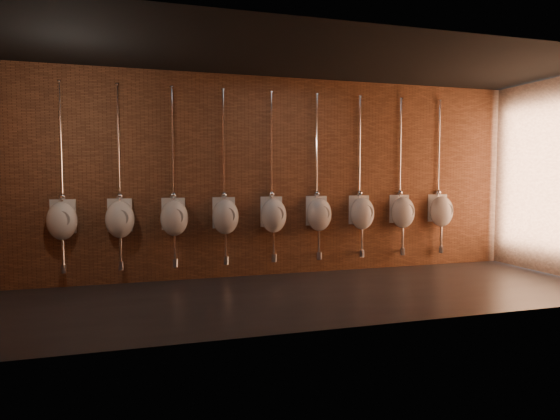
{
  "coord_description": "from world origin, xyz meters",
  "views": [
    {
      "loc": [
        -2.4,
        -6.27,
        1.62
      ],
      "look_at": [
        -0.19,
        0.9,
        1.1
      ],
      "focal_mm": 32.0,
      "sensor_mm": 36.0,
      "label": 1
    }
  ],
  "objects_px": {
    "urinal_1": "(120,219)",
    "urinal_8": "(441,211)",
    "urinal_2": "(174,217)",
    "urinal_7": "(403,212)",
    "urinal_4": "(273,215)",
    "urinal_6": "(362,213)",
    "urinal_3": "(225,216)",
    "urinal_0": "(62,220)",
    "urinal_5": "(319,214)"
  },
  "relations": [
    {
      "from": "urinal_7",
      "to": "urinal_4",
      "type": "bearing_deg",
      "value": 180.0
    },
    {
      "from": "urinal_1",
      "to": "urinal_7",
      "type": "bearing_deg",
      "value": 0.0
    },
    {
      "from": "urinal_5",
      "to": "urinal_6",
      "type": "xyz_separation_m",
      "value": [
        0.78,
        0.0,
        0.0
      ]
    },
    {
      "from": "urinal_4",
      "to": "urinal_5",
      "type": "distance_m",
      "value": 0.78
    },
    {
      "from": "urinal_3",
      "to": "urinal_7",
      "type": "relative_size",
      "value": 1.0
    },
    {
      "from": "urinal_5",
      "to": "urinal_8",
      "type": "distance_m",
      "value": 2.34
    },
    {
      "from": "urinal_2",
      "to": "urinal_3",
      "type": "relative_size",
      "value": 1.0
    },
    {
      "from": "urinal_3",
      "to": "urinal_8",
      "type": "relative_size",
      "value": 1.0
    },
    {
      "from": "urinal_5",
      "to": "urinal_0",
      "type": "bearing_deg",
      "value": 180.0
    },
    {
      "from": "urinal_4",
      "to": "urinal_7",
      "type": "distance_m",
      "value": 2.34
    },
    {
      "from": "urinal_0",
      "to": "urinal_7",
      "type": "bearing_deg",
      "value": 0.0
    },
    {
      "from": "urinal_8",
      "to": "urinal_3",
      "type": "bearing_deg",
      "value": 180.0
    },
    {
      "from": "urinal_2",
      "to": "urinal_4",
      "type": "bearing_deg",
      "value": 0.0
    },
    {
      "from": "urinal_1",
      "to": "urinal_3",
      "type": "height_order",
      "value": "same"
    },
    {
      "from": "urinal_3",
      "to": "urinal_5",
      "type": "distance_m",
      "value": 1.56
    },
    {
      "from": "urinal_5",
      "to": "urinal_2",
      "type": "bearing_deg",
      "value": 180.0
    },
    {
      "from": "urinal_0",
      "to": "urinal_1",
      "type": "xyz_separation_m",
      "value": [
        0.78,
        0.0,
        0.0
      ]
    },
    {
      "from": "urinal_2",
      "to": "urinal_6",
      "type": "bearing_deg",
      "value": 0.0
    },
    {
      "from": "urinal_4",
      "to": "urinal_8",
      "type": "height_order",
      "value": "same"
    },
    {
      "from": "urinal_0",
      "to": "urinal_1",
      "type": "distance_m",
      "value": 0.78
    },
    {
      "from": "urinal_8",
      "to": "urinal_5",
      "type": "bearing_deg",
      "value": 180.0
    },
    {
      "from": "urinal_1",
      "to": "urinal_7",
      "type": "xyz_separation_m",
      "value": [
        4.68,
        0.0,
        0.0
      ]
    },
    {
      "from": "urinal_1",
      "to": "urinal_5",
      "type": "height_order",
      "value": "same"
    },
    {
      "from": "urinal_3",
      "to": "urinal_8",
      "type": "xyz_separation_m",
      "value": [
        3.9,
        0.0,
        0.0
      ]
    },
    {
      "from": "urinal_0",
      "to": "urinal_4",
      "type": "xyz_separation_m",
      "value": [
        3.12,
        0.0,
        0.0
      ]
    },
    {
      "from": "urinal_2",
      "to": "urinal_4",
      "type": "height_order",
      "value": "same"
    },
    {
      "from": "urinal_0",
      "to": "urinal_8",
      "type": "xyz_separation_m",
      "value": [
        6.24,
        0.0,
        0.0
      ]
    },
    {
      "from": "urinal_2",
      "to": "urinal_5",
      "type": "height_order",
      "value": "same"
    },
    {
      "from": "urinal_6",
      "to": "urinal_3",
      "type": "bearing_deg",
      "value": 180.0
    },
    {
      "from": "urinal_0",
      "to": "urinal_5",
      "type": "height_order",
      "value": "same"
    },
    {
      "from": "urinal_5",
      "to": "urinal_6",
      "type": "bearing_deg",
      "value": 0.0
    },
    {
      "from": "urinal_1",
      "to": "urinal_6",
      "type": "height_order",
      "value": "same"
    },
    {
      "from": "urinal_2",
      "to": "urinal_6",
      "type": "height_order",
      "value": "same"
    },
    {
      "from": "urinal_0",
      "to": "urinal_5",
      "type": "bearing_deg",
      "value": 0.0
    },
    {
      "from": "urinal_2",
      "to": "urinal_4",
      "type": "relative_size",
      "value": 1.0
    },
    {
      "from": "urinal_1",
      "to": "urinal_8",
      "type": "distance_m",
      "value": 5.46
    },
    {
      "from": "urinal_6",
      "to": "urinal_8",
      "type": "distance_m",
      "value": 1.56
    },
    {
      "from": "urinal_6",
      "to": "urinal_8",
      "type": "height_order",
      "value": "same"
    },
    {
      "from": "urinal_0",
      "to": "urinal_1",
      "type": "bearing_deg",
      "value": 0.0
    },
    {
      "from": "urinal_2",
      "to": "urinal_8",
      "type": "bearing_deg",
      "value": 0.0
    },
    {
      "from": "urinal_1",
      "to": "urinal_2",
      "type": "relative_size",
      "value": 1.0
    },
    {
      "from": "urinal_7",
      "to": "urinal_8",
      "type": "relative_size",
      "value": 1.0
    },
    {
      "from": "urinal_1",
      "to": "urinal_8",
      "type": "xyz_separation_m",
      "value": [
        5.46,
        0.0,
        0.0
      ]
    },
    {
      "from": "urinal_6",
      "to": "urinal_4",
      "type": "bearing_deg",
      "value": 180.0
    },
    {
      "from": "urinal_3",
      "to": "urinal_4",
      "type": "height_order",
      "value": "same"
    },
    {
      "from": "urinal_4",
      "to": "urinal_5",
      "type": "xyz_separation_m",
      "value": [
        0.78,
        0.0,
        0.0
      ]
    },
    {
      "from": "urinal_8",
      "to": "urinal_6",
      "type": "bearing_deg",
      "value": 180.0
    },
    {
      "from": "urinal_1",
      "to": "urinal_7",
      "type": "distance_m",
      "value": 4.68
    },
    {
      "from": "urinal_3",
      "to": "urinal_4",
      "type": "relative_size",
      "value": 1.0
    },
    {
      "from": "urinal_1",
      "to": "urinal_5",
      "type": "bearing_deg",
      "value": 0.0
    }
  ]
}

